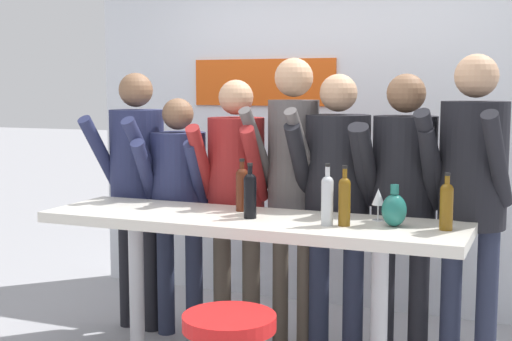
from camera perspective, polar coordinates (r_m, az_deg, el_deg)
back_wall at (r=5.47m, az=6.08°, el=2.33°), size 3.99×0.12×2.51m
tasting_table at (r=4.01m, az=-0.54°, el=-5.64°), size 2.39×0.66×0.95m
person_far_left at (r=4.91m, az=-9.54°, el=-0.11°), size 0.47×0.58×1.77m
person_left at (r=4.75m, az=-6.23°, el=-1.64°), size 0.49×0.58×1.60m
person_center_left at (r=4.58m, az=-1.63°, el=-0.91°), size 0.47×0.57×1.72m
person_center at (r=4.46m, az=2.94°, el=0.26°), size 0.43×0.58×1.85m
person_center_right at (r=4.36m, az=6.49°, el=-1.14°), size 0.48×0.57×1.75m
person_right at (r=4.27m, az=11.73°, el=-1.36°), size 0.46×0.56×1.75m
person_far_right at (r=4.14m, az=16.91°, el=-0.77°), size 0.52×0.64×1.85m
wine_bottle_0 at (r=3.73m, az=7.09°, el=-2.27°), size 0.06×0.06×0.32m
wine_bottle_1 at (r=3.92m, az=-0.48°, el=-1.82°), size 0.07×0.07×0.31m
wine_bottle_2 at (r=3.72m, az=15.00°, el=-2.60°), size 0.07×0.07×0.29m
wine_bottle_3 at (r=4.15m, az=-1.13°, el=-1.34°), size 0.07×0.07×0.31m
wine_bottle_4 at (r=3.73m, az=5.72°, el=-2.19°), size 0.06×0.06×0.33m
wine_glass_0 at (r=3.90m, az=9.76°, el=-2.17°), size 0.07×0.07×0.18m
decorative_vase at (r=3.76m, az=10.99°, el=-3.09°), size 0.13×0.13×0.22m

